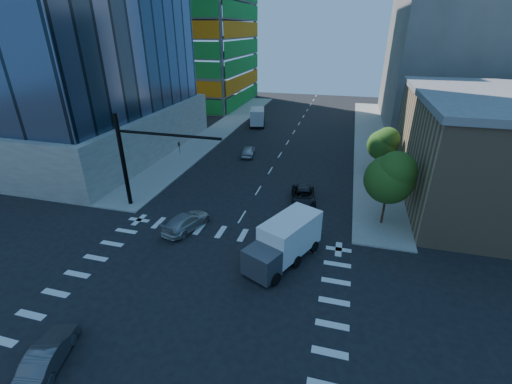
% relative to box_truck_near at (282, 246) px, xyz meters
% --- Properties ---
extents(ground, '(160.00, 160.00, 0.00)m').
position_rel_box_truck_near_xyz_m(ground, '(-4.89, -6.24, -1.45)').
color(ground, black).
rests_on(ground, ground).
extents(road_markings, '(20.00, 20.00, 0.01)m').
position_rel_box_truck_near_xyz_m(road_markings, '(-4.89, -6.24, -1.45)').
color(road_markings, silver).
rests_on(road_markings, ground).
extents(sidewalk_ne, '(5.00, 60.00, 0.15)m').
position_rel_box_truck_near_xyz_m(sidewalk_ne, '(7.61, 33.76, -1.38)').
color(sidewalk_ne, gray).
rests_on(sidewalk_ne, ground).
extents(sidewalk_nw, '(5.00, 60.00, 0.15)m').
position_rel_box_truck_near_xyz_m(sidewalk_nw, '(-17.39, 33.76, -1.38)').
color(sidewalk_nw, gray).
rests_on(sidewalk_nw, ground).
extents(bg_building_ne, '(24.00, 30.00, 28.00)m').
position_rel_box_truck_near_xyz_m(bg_building_ne, '(22.11, 48.76, 12.55)').
color(bg_building_ne, '#615D58').
rests_on(bg_building_ne, ground).
extents(signal_mast_nw, '(10.20, 0.40, 9.00)m').
position_rel_box_truck_near_xyz_m(signal_mast_nw, '(-14.89, 5.26, 4.04)').
color(signal_mast_nw, black).
rests_on(signal_mast_nw, sidewalk_nw).
extents(tree_south, '(4.16, 4.16, 6.82)m').
position_rel_box_truck_near_xyz_m(tree_south, '(7.74, 7.66, 3.23)').
color(tree_south, '#382316').
rests_on(tree_south, sidewalk_ne).
extents(tree_north, '(3.54, 3.52, 5.78)m').
position_rel_box_truck_near_xyz_m(tree_north, '(8.04, 19.66, 2.54)').
color(tree_north, '#382316').
rests_on(tree_north, sidewalk_ne).
extents(car_nb_far, '(3.11, 5.32, 1.39)m').
position_rel_box_truck_near_xyz_m(car_nb_far, '(0.23, 10.16, -0.76)').
color(car_nb_far, black).
rests_on(car_nb_far, ground).
extents(car_sb_near, '(3.28, 5.31, 1.44)m').
position_rel_box_truck_near_xyz_m(car_sb_near, '(-8.98, 2.52, -0.73)').
color(car_sb_near, '#B2B2B2').
rests_on(car_sb_near, ground).
extents(car_sb_mid, '(2.18, 4.26, 1.39)m').
position_rel_box_truck_near_xyz_m(car_sb_mid, '(-9.05, 22.27, -0.76)').
color(car_sb_mid, '#BABBC2').
rests_on(car_sb_mid, ground).
extents(car_sb_cross, '(2.49, 4.34, 1.35)m').
position_rel_box_truck_near_xyz_m(car_sb_cross, '(-10.02, -11.65, -0.78)').
color(car_sb_cross, '#4E4E53').
rests_on(car_sb_cross, ground).
extents(box_truck_near, '(5.06, 6.80, 3.28)m').
position_rel_box_truck_near_xyz_m(box_truck_near, '(0.00, 0.00, 0.00)').
color(box_truck_near, black).
rests_on(box_truck_near, ground).
extents(box_truck_far, '(3.79, 6.33, 3.10)m').
position_rel_box_truck_near_xyz_m(box_truck_far, '(-12.10, 38.78, -0.08)').
color(box_truck_far, black).
rests_on(box_truck_far, ground).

